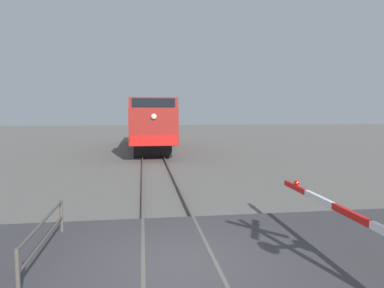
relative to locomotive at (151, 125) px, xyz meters
name	(u,v)px	position (x,y,z in m)	size (l,w,h in m)	color
ground_plane	(180,271)	(0.00, -23.60, -2.09)	(160.00, 160.00, 0.00)	#605E59
rail_track_left	(143,269)	(-0.72, -23.60, -2.02)	(0.08, 80.00, 0.15)	#59544C
rail_track_right	(215,265)	(0.72, -23.60, -2.02)	(0.08, 80.00, 0.15)	#59544C
road_surface	(180,267)	(0.00, -23.60, -2.02)	(36.00, 6.24, 0.15)	#38383A
locomotive	(151,125)	(0.00, 0.00, 0.00)	(3.09, 17.87, 4.07)	black
guard_railing	(44,234)	(-2.74, -22.88, -1.46)	(0.08, 3.24, 0.95)	#4C4742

